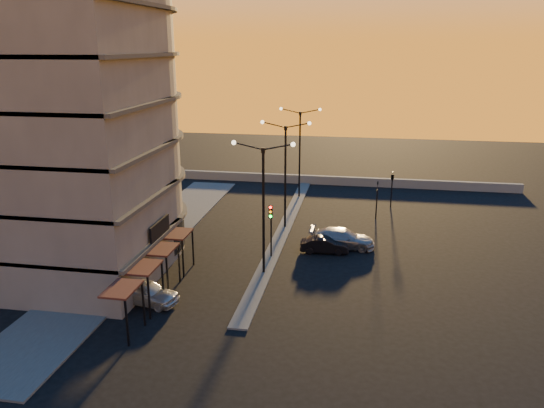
{
  "coord_description": "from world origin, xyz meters",
  "views": [
    {
      "loc": [
        6.61,
        -34.09,
        15.59
      ],
      "look_at": [
        -0.33,
        5.24,
        3.6
      ],
      "focal_mm": 35.0,
      "sensor_mm": 36.0,
      "label": 1
    }
  ],
  "objects_px": {
    "streetlamp_mid": "(285,166)",
    "car_wagon": "(342,238)",
    "car_hatchback": "(145,292)",
    "traffic_light_main": "(271,222)",
    "car_sedan": "(324,245)"
  },
  "relations": [
    {
      "from": "streetlamp_mid",
      "to": "car_wagon",
      "type": "height_order",
      "value": "streetlamp_mid"
    },
    {
      "from": "car_hatchback",
      "to": "traffic_light_main",
      "type": "bearing_deg",
      "value": -26.52
    },
    {
      "from": "car_sedan",
      "to": "traffic_light_main",
      "type": "bearing_deg",
      "value": 111.97
    },
    {
      "from": "traffic_light_main",
      "to": "car_sedan",
      "type": "relative_size",
      "value": 1.13
    },
    {
      "from": "car_hatchback",
      "to": "car_wagon",
      "type": "bearing_deg",
      "value": -34.03
    },
    {
      "from": "car_sedan",
      "to": "car_hatchback",
      "type": "bearing_deg",
      "value": 131.27
    },
    {
      "from": "streetlamp_mid",
      "to": "car_sedan",
      "type": "relative_size",
      "value": 2.52
    },
    {
      "from": "streetlamp_mid",
      "to": "traffic_light_main",
      "type": "bearing_deg",
      "value": -90.0
    },
    {
      "from": "car_sedan",
      "to": "car_wagon",
      "type": "relative_size",
      "value": 0.72
    },
    {
      "from": "car_hatchback",
      "to": "car_sedan",
      "type": "relative_size",
      "value": 1.17
    },
    {
      "from": "traffic_light_main",
      "to": "car_wagon",
      "type": "bearing_deg",
      "value": 32.16
    },
    {
      "from": "car_hatchback",
      "to": "car_wagon",
      "type": "height_order",
      "value": "car_wagon"
    },
    {
      "from": "streetlamp_mid",
      "to": "traffic_light_main",
      "type": "xyz_separation_m",
      "value": [
        0.0,
        -7.13,
        -2.7
      ]
    },
    {
      "from": "traffic_light_main",
      "to": "streetlamp_mid",
      "type": "bearing_deg",
      "value": 90.0
    },
    {
      "from": "car_hatchback",
      "to": "car_sedan",
      "type": "xyz_separation_m",
      "value": [
        10.42,
        10.47,
        -0.13
      ]
    }
  ]
}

